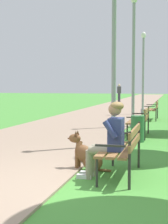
{
  "coord_description": "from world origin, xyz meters",
  "views": [
    {
      "loc": [
        1.43,
        -4.58,
        1.5
      ],
      "look_at": [
        -0.55,
        2.95,
        0.9
      ],
      "focal_mm": 54.71,
      "sensor_mm": 36.0,
      "label": 1
    }
  ],
  "objects": [
    {
      "name": "pedestrian_distant",
      "position": [
        -3.0,
        23.95,
        0.84
      ],
      "size": [
        0.32,
        0.22,
        1.65
      ],
      "color": "#383842",
      "rests_on": "ground"
    },
    {
      "name": "park_bench_far",
      "position": [
        0.55,
        10.67,
        0.51
      ],
      "size": [
        0.55,
        1.5,
        0.85
      ],
      "color": "olive",
      "rests_on": "ground"
    },
    {
      "name": "park_bench_near",
      "position": [
        0.65,
        0.95,
        0.51
      ],
      "size": [
        0.55,
        1.5,
        0.85
      ],
      "color": "olive",
      "rests_on": "ground"
    },
    {
      "name": "litter_bin",
      "position": [
        0.52,
        4.54,
        0.35
      ],
      "size": [
        0.36,
        0.36,
        0.7
      ],
      "primitive_type": "cylinder",
      "color": "#2D6638",
      "rests_on": "ground"
    },
    {
      "name": "lamp_post_near",
      "position": [
        0.02,
        3.63,
        2.33
      ],
      "size": [
        0.24,
        0.24,
        4.51
      ],
      "color": "gray",
      "rests_on": "ground"
    },
    {
      "name": "ground_plane",
      "position": [
        0.0,
        0.0,
        0.0
      ],
      "size": [
        120.0,
        120.0,
        0.0
      ],
      "primitive_type": "plane",
      "color": "#478E38"
    },
    {
      "name": "park_bench_mid",
      "position": [
        0.5,
        5.5,
        0.51
      ],
      "size": [
        0.55,
        1.5,
        0.85
      ],
      "color": "olive",
      "rests_on": "ground"
    },
    {
      "name": "dog_brown",
      "position": [
        -0.03,
        1.21,
        0.26
      ],
      "size": [
        0.83,
        0.32,
        0.71
      ],
      "color": "brown",
      "rests_on": "ground"
    },
    {
      "name": "lamp_post_far",
      "position": [
        -0.1,
        13.23,
        2.19
      ],
      "size": [
        0.24,
        0.24,
        4.24
      ],
      "color": "gray",
      "rests_on": "ground"
    },
    {
      "name": "person_seated_on_near_bench",
      "position": [
        0.45,
        0.76,
        0.68
      ],
      "size": [
        0.74,
        0.49,
        1.25
      ],
      "color": "gray",
      "rests_on": "ground"
    },
    {
      "name": "lamp_post_mid",
      "position": [
        0.02,
        7.73,
        2.44
      ],
      "size": [
        0.24,
        0.24,
        4.72
      ],
      "color": "gray",
      "rests_on": "ground"
    },
    {
      "name": "paved_path",
      "position": [
        -2.15,
        24.0,
        0.02
      ],
      "size": [
        4.02,
        60.0,
        0.04
      ],
      "primitive_type": "cube",
      "color": "gray",
      "rests_on": "ground"
    }
  ]
}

